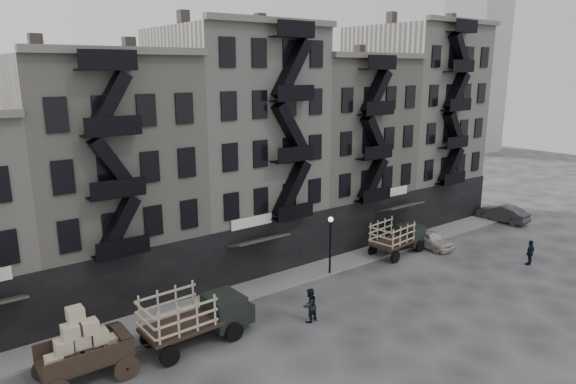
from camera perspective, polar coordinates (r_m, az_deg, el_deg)
ground at (r=33.38m, az=3.73°, el=-11.75°), size 140.00×140.00×0.00m
sidewalk at (r=36.01m, az=-0.22°, el=-9.62°), size 55.00×2.50×0.15m
building_midwest at (r=34.67m, az=-19.86°, el=1.52°), size 10.00×11.35×16.20m
building_center at (r=38.55m, az=-5.67°, el=4.94°), size 10.00×11.35×18.20m
building_mideast at (r=44.67m, az=5.39°, el=4.84°), size 10.00×11.35×16.20m
building_east at (r=51.71m, az=13.72°, el=7.39°), size 10.00×11.35×19.20m
lamp_post at (r=35.99m, az=4.73°, el=-5.06°), size 0.36×0.36×4.28m
wagon at (r=26.32m, az=-22.07°, el=-15.10°), size 4.34×2.37×3.65m
stake_truck_west at (r=28.22m, az=-10.27°, el=-13.04°), size 6.14×2.72×3.04m
stake_truck_east at (r=41.33m, az=12.21°, el=-4.60°), size 5.70×2.84×2.76m
car_east at (r=43.52m, az=15.47°, el=-5.05°), size 1.87×4.25×1.42m
car_far at (r=52.96m, az=22.73°, el=-2.21°), size 1.99×4.90×1.58m
pedestrian_mid at (r=30.21m, az=2.41°, el=-12.46°), size 1.09×0.91×2.03m
policeman at (r=42.28m, az=25.31°, el=-6.11°), size 1.16×0.55×1.92m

